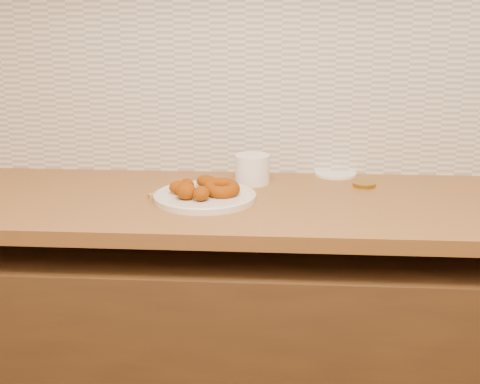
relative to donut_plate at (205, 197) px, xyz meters
name	(u,v)px	position (x,y,z in m)	size (l,w,h in m)	color
wall_back	(355,31)	(0.43, 0.34, 0.44)	(4.00, 0.02, 2.70)	#BEA990
base_cabinet	(350,361)	(0.43, 0.03, -0.52)	(3.60, 0.60, 0.77)	#573719
butcher_block	(131,202)	(-0.22, 0.03, -0.03)	(2.30, 0.62, 0.04)	brown
backsplash	(353,80)	(0.43, 0.33, 0.29)	(3.60, 0.02, 0.60)	silver
donut_plate	(205,197)	(0.00, 0.00, 0.00)	(0.29, 0.29, 0.02)	silver
ring_donut	(221,188)	(0.05, 0.00, 0.03)	(0.10, 0.10, 0.04)	#863C04
fried_dough_chunks	(193,188)	(-0.03, -0.01, 0.03)	(0.14, 0.20, 0.05)	#863C04
plastic_tub	(252,169)	(0.12, 0.18, 0.04)	(0.11, 0.11, 0.09)	white
tub_lid	(335,174)	(0.39, 0.30, 0.00)	(0.13, 0.13, 0.01)	white
brass_jar_lid	(364,185)	(0.46, 0.17, 0.00)	(0.07, 0.07, 0.01)	olive
wooden_utensil	(175,193)	(-0.09, 0.04, 0.00)	(0.16, 0.02, 0.01)	#9F8247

